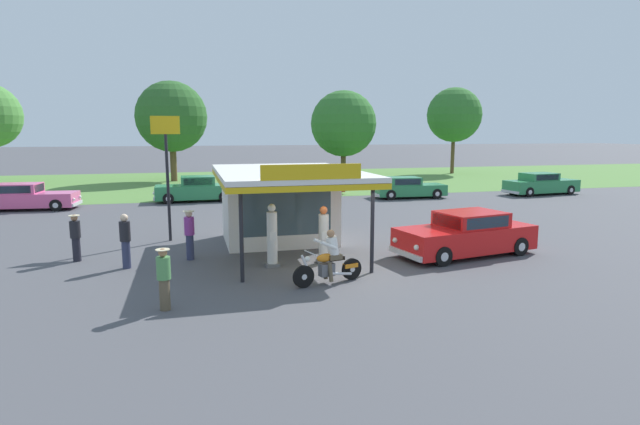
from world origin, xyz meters
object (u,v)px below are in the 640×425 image
at_px(bystander_admiring_sedan, 189,233).
at_px(parked_car_second_row_spare, 541,184).
at_px(motorcycle_with_rider, 329,261).
at_px(bystander_strolling_foreground, 125,240).
at_px(featured_classic_sedan, 466,235).
at_px(parked_car_back_row_centre_right, 308,185).
at_px(parked_car_back_row_left, 408,188).
at_px(parked_car_back_row_centre_left, 196,190).
at_px(bystander_standing_back_lot, 76,236).
at_px(bystander_chatting_near_pumps, 164,277).
at_px(parked_car_back_row_right, 26,198).
at_px(gas_pump_nearside, 272,238).
at_px(bystander_leaning_by_kiosk, 288,204).
at_px(gas_pump_offside, 324,237).
at_px(roadside_pole_sign, 167,157).

bearing_deg(bystander_admiring_sedan, parked_car_second_row_spare, 28.15).
relative_size(motorcycle_with_rider, bystander_strolling_foreground, 1.24).
bearing_deg(featured_classic_sedan, bystander_admiring_sedan, 169.67).
xyz_separation_m(featured_classic_sedan, parked_car_back_row_centre_right, (-1.47, 18.37, -0.04)).
distance_m(parked_car_second_row_spare, parked_car_back_row_left, 9.78).
height_order(parked_car_back_row_centre_right, parked_car_back_row_centre_left, parked_car_back_row_centre_left).
relative_size(bystander_standing_back_lot, bystander_strolling_foreground, 0.91).
bearing_deg(parked_car_second_row_spare, bystander_chatting_near_pumps, -144.07).
distance_m(motorcycle_with_rider, bystander_chatting_near_pumps, 4.65).
xyz_separation_m(parked_car_back_row_centre_left, bystander_chatting_near_pumps, (-1.07, -20.19, 0.10)).
bearing_deg(bystander_standing_back_lot, bystander_chatting_near_pumps, -61.53).
relative_size(featured_classic_sedan, parked_car_second_row_spare, 0.96).
xyz_separation_m(parked_car_back_row_right, bystander_standing_back_lot, (5.17, -13.21, 0.16)).
bearing_deg(gas_pump_nearside, parked_car_back_row_left, 52.38).
xyz_separation_m(motorcycle_with_rider, bystander_leaning_by_kiosk, (0.83, 10.74, 0.16)).
bearing_deg(bystander_standing_back_lot, gas_pump_nearside, -19.82).
height_order(parked_car_back_row_right, bystander_chatting_near_pumps, bystander_chatting_near_pumps).
distance_m(bystander_standing_back_lot, bystander_leaning_by_kiosk, 10.44).
bearing_deg(parked_car_back_row_left, parked_car_back_row_centre_left, 172.33).
height_order(gas_pump_offside, parked_car_back_row_left, gas_pump_offside).
bearing_deg(parked_car_second_row_spare, bystander_leaning_by_kiosk, -162.93).
relative_size(gas_pump_offside, motorcycle_with_rider, 0.87).
distance_m(parked_car_second_row_spare, bystander_leaning_by_kiosk, 20.02).
xyz_separation_m(bystander_chatting_near_pumps, roadside_pole_sign, (-0.14, 8.35, 2.54)).
height_order(parked_car_back_row_left, parked_car_back_row_centre_right, parked_car_back_row_centre_right).
xyz_separation_m(parked_car_back_row_left, parked_car_back_row_centre_right, (-6.05, 3.26, 0.03)).
bearing_deg(bystander_chatting_near_pumps, featured_classic_sedan, 17.75).
height_order(parked_car_second_row_spare, bystander_leaning_by_kiosk, bystander_leaning_by_kiosk).
relative_size(parked_car_back_row_left, roadside_pole_sign, 1.00).
xyz_separation_m(parked_car_second_row_spare, bystander_standing_back_lot, (-27.57, -12.02, 0.15)).
xyz_separation_m(gas_pump_nearside, parked_car_back_row_centre_right, (5.44, 18.18, -0.26)).
bearing_deg(bystander_leaning_by_kiosk, roadside_pole_sign, -147.35).
bearing_deg(bystander_leaning_by_kiosk, featured_classic_sedan, -60.95).
distance_m(featured_classic_sedan, bystander_strolling_foreground, 11.55).
xyz_separation_m(gas_pump_nearside, bystander_leaning_by_kiosk, (2.12, 8.43, -0.13)).
height_order(motorcycle_with_rider, parked_car_back_row_centre_left, parked_car_back_row_centre_left).
height_order(bystander_standing_back_lot, bystander_leaning_by_kiosk, bystander_standing_back_lot).
height_order(parked_car_back_row_left, bystander_chatting_near_pumps, bystander_chatting_near_pumps).
xyz_separation_m(gas_pump_offside, parked_car_back_row_left, (9.77, 14.92, -0.23)).
distance_m(featured_classic_sedan, bystander_leaning_by_kiosk, 9.86).
bearing_deg(parked_car_back_row_centre_left, bystander_admiring_sedan, -91.67).
height_order(parked_car_back_row_centre_right, bystander_strolling_foreground, bystander_strolling_foreground).
xyz_separation_m(parked_car_back_row_left, roadside_pole_sign, (-14.86, -10.01, 2.72)).
bearing_deg(bystander_leaning_by_kiosk, parked_car_back_row_left, 34.70).
height_order(gas_pump_nearside, parked_car_back_row_right, gas_pump_nearside).
height_order(parked_car_back_row_right, bystander_strolling_foreground, bystander_strolling_foreground).
bearing_deg(parked_car_back_row_left, roadside_pole_sign, -146.04).
bearing_deg(motorcycle_with_rider, gas_pump_offside, 79.20).
distance_m(parked_car_back_row_right, parked_car_back_row_centre_right, 17.14).
relative_size(gas_pump_offside, parked_car_back_row_right, 0.35).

